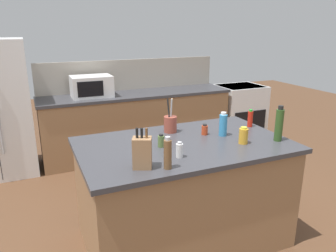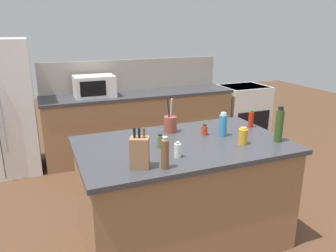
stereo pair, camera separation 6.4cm
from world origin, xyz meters
name	(u,v)px [view 1 (the left image)]	position (x,y,z in m)	size (l,w,h in m)	color
ground_plane	(183,237)	(0.00, 0.00, 0.00)	(14.00, 14.00, 0.00)	brown
back_counter_run	(138,123)	(0.30, 2.20, 0.47)	(2.83, 0.66, 0.94)	#936B47
wall_backsplash	(130,75)	(0.30, 2.52, 1.17)	(2.79, 0.03, 0.46)	#B2A899
kitchen_island	(184,192)	(0.00, 0.00, 0.47)	(1.78, 1.08, 0.94)	#936B47
range_oven	(239,112)	(2.13, 2.20, 0.47)	(0.76, 0.65, 0.92)	white
microwave	(92,86)	(-0.36, 2.20, 1.09)	(0.55, 0.39, 0.29)	white
knife_block	(142,152)	(-0.49, -0.34, 1.05)	(0.16, 0.14, 0.29)	#936B47
utensil_crock	(170,124)	(0.01, 0.32, 1.02)	(0.12, 0.12, 0.32)	brown
honey_jar	(243,136)	(0.45, -0.21, 1.01)	(0.08, 0.08, 0.15)	gold
spice_jar_oregano	(161,141)	(-0.22, -0.01, 0.99)	(0.05, 0.05, 0.11)	#567038
hot_sauce_bottle	(250,119)	(0.80, 0.16, 1.02)	(0.05, 0.05, 0.17)	red
spice_jar_paprika	(205,130)	(0.26, 0.12, 0.99)	(0.06, 0.06, 0.10)	#B73D1E
dish_soap_bottle	(223,125)	(0.40, 0.03, 1.04)	(0.07, 0.07, 0.22)	#3384BC
olive_oil_bottle	(279,124)	(0.77, -0.27, 1.09)	(0.07, 0.07, 0.31)	#2D4C1E
salt_shaker	(179,150)	(-0.18, -0.27, 1.00)	(0.05, 0.05, 0.12)	silver
pepper_grinder	(168,154)	(-0.34, -0.42, 1.05)	(0.06, 0.06, 0.23)	brown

